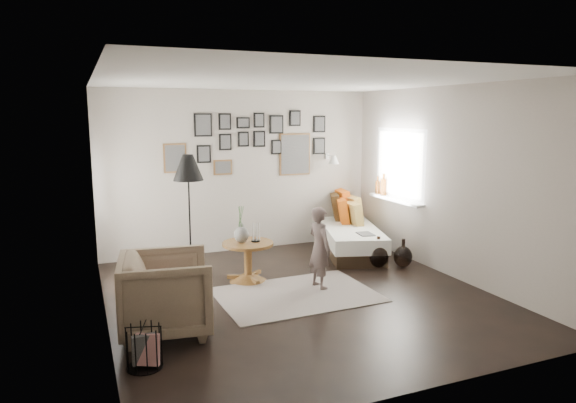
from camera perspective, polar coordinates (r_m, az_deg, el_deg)
name	(u,v)px	position (r m, az deg, el deg)	size (l,w,h in m)	color
ground	(300,296)	(6.45, 1.30, -10.41)	(4.80, 4.80, 0.00)	black
wall_back	(241,171)	(8.36, -5.29, 3.35)	(4.50, 4.50, 0.00)	#A69C91
wall_front	(426,235)	(4.08, 15.06, -3.59)	(4.50, 4.50, 0.00)	#A69C91
wall_left	(100,204)	(5.62, -20.15, -0.28)	(4.80, 4.80, 0.00)	#A69C91
wall_right	(452,182)	(7.32, 17.71, 2.04)	(4.80, 4.80, 0.00)	#A69C91
ceiling	(301,80)	(6.07, 1.40, 13.32)	(4.80, 4.80, 0.00)	white
door_left	(98,208)	(6.85, -20.34, -0.73)	(0.00, 2.14, 2.14)	white
window_right	(390,195)	(8.39, 11.31, 0.69)	(0.15, 1.32, 1.30)	white
gallery_wall	(257,144)	(8.39, -3.42, 6.44)	(2.74, 0.03, 1.08)	brown
wall_sconce	(333,160)	(8.68, 5.07, 4.67)	(0.18, 0.36, 0.16)	white
rug	(297,295)	(6.46, 0.96, -10.31)	(1.92, 1.34, 0.01)	silver
pedestal_table	(248,263)	(6.93, -4.46, -6.85)	(0.68, 0.68, 0.54)	brown
vase	(241,231)	(6.81, -5.20, -3.34)	(0.19, 0.19, 0.49)	black
candles	(256,233)	(6.85, -3.63, -3.46)	(0.12, 0.12, 0.25)	black
daybed	(348,234)	(8.42, 6.64, -3.59)	(1.34, 2.03, 0.93)	black
magazine_on_daybed	(365,234)	(7.83, 8.60, -3.58)	(0.21, 0.28, 0.02)	black
armchair	(166,294)	(5.44, -13.39, -9.93)	(0.88, 0.91, 0.82)	#74634E
armchair_cushion	(168,285)	(5.47, -13.19, -9.06)	(0.37, 0.37, 0.09)	beige
floor_lamp	(188,172)	(6.82, -11.03, 3.20)	(0.40, 0.40, 1.70)	black
magazine_basket	(144,348)	(4.86, -15.68, -15.35)	(0.38, 0.38, 0.38)	black
demijohn_large	(378,256)	(7.63, 9.98, -5.94)	(0.31, 0.31, 0.46)	black
demijohn_small	(403,256)	(7.73, 12.66, -5.98)	(0.27, 0.27, 0.42)	black
child	(320,248)	(6.58, 3.53, -5.14)	(0.39, 0.25, 1.07)	brown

